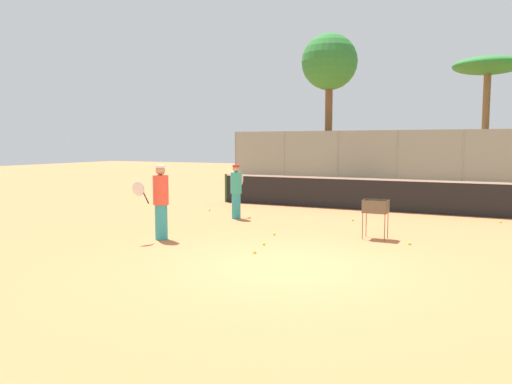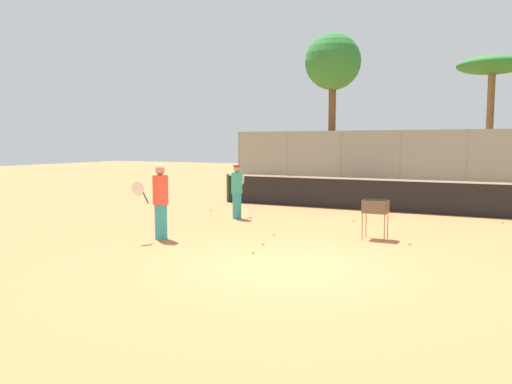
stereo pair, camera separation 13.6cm
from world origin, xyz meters
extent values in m
plane|color=#C67242|center=(0.00, 0.00, 0.00)|extent=(80.00, 80.00, 0.00)
cylinder|color=#26592D|center=(-5.92, 8.21, 0.54)|extent=(0.10, 0.10, 1.07)
cube|color=black|center=(0.00, 8.21, 0.51)|extent=(11.84, 0.01, 1.01)
cube|color=white|center=(0.00, 8.21, 1.04)|extent=(11.84, 0.02, 0.06)
cylinder|color=gray|center=(-11.78, 19.90, 1.47)|extent=(0.08, 0.08, 2.94)
cylinder|color=gray|center=(-8.41, 19.90, 1.47)|extent=(0.08, 0.08, 2.94)
cylinder|color=gray|center=(-5.05, 19.90, 1.47)|extent=(0.08, 0.08, 2.94)
cylinder|color=gray|center=(-1.68, 19.90, 1.47)|extent=(0.08, 0.08, 2.94)
cylinder|color=gray|center=(1.68, 19.90, 1.47)|extent=(0.08, 0.08, 2.94)
cube|color=gray|center=(0.00, 19.90, 1.47)|extent=(23.56, 0.01, 2.94)
cylinder|color=brown|center=(-6.17, 21.61, 3.07)|extent=(0.45, 0.45, 6.14)
sphere|color=#28722D|center=(-6.17, 21.61, 7.16)|extent=(3.40, 3.40, 3.40)
cylinder|color=brown|center=(2.57, 24.45, 3.12)|extent=(0.41, 0.41, 6.25)
ellipsoid|color=#28722D|center=(2.57, 24.45, 6.75)|extent=(3.98, 3.98, 1.00)
cylinder|color=teal|center=(-3.61, 4.70, 0.38)|extent=(0.27, 0.27, 0.75)
cylinder|color=teal|center=(-3.61, 4.70, 1.06)|extent=(0.33, 0.33, 0.63)
sphere|color=tan|center=(-3.61, 4.70, 1.48)|extent=(0.20, 0.20, 0.20)
cylinder|color=red|center=(-3.61, 4.70, 1.56)|extent=(0.21, 0.21, 0.05)
cylinder|color=black|center=(-3.66, 5.04, 0.91)|extent=(0.05, 0.15, 0.27)
ellipsoid|color=silver|center=(-3.69, 5.21, 1.13)|extent=(0.09, 0.40, 0.43)
cylinder|color=teal|center=(-3.66, 1.11, 0.41)|extent=(0.29, 0.29, 0.82)
cylinder|color=#E54C38|center=(-3.66, 1.11, 1.16)|extent=(0.36, 0.36, 0.68)
sphere|color=tan|center=(-3.66, 1.11, 1.61)|extent=(0.22, 0.22, 0.22)
cylinder|color=white|center=(-3.66, 1.11, 1.70)|extent=(0.23, 0.23, 0.06)
cylinder|color=black|center=(-3.83, 0.79, 0.99)|extent=(0.10, 0.14, 0.27)
ellipsoid|color=silver|center=(-3.92, 0.64, 1.21)|extent=(0.22, 0.36, 0.43)
cylinder|color=brown|center=(0.54, 3.17, 0.31)|extent=(0.02, 0.02, 0.61)
cylinder|color=brown|center=(1.05, 3.17, 0.31)|extent=(0.02, 0.02, 0.61)
cylinder|color=brown|center=(0.54, 3.53, 0.31)|extent=(0.02, 0.02, 0.61)
cylinder|color=brown|center=(1.05, 3.53, 0.31)|extent=(0.02, 0.02, 0.61)
cube|color=brown|center=(0.80, 3.35, 0.62)|extent=(0.55, 0.40, 0.01)
cube|color=brown|center=(0.80, 3.15, 0.76)|extent=(0.55, 0.01, 0.30)
cube|color=brown|center=(0.80, 3.55, 0.76)|extent=(0.55, 0.01, 0.30)
cube|color=brown|center=(0.52, 3.35, 0.76)|extent=(0.01, 0.40, 0.30)
cube|color=brown|center=(1.07, 3.35, 0.76)|extent=(0.01, 0.40, 0.30)
sphere|color=#D1E54C|center=(0.74, 3.41, 0.66)|extent=(0.07, 0.07, 0.07)
sphere|color=#D1E54C|center=(0.86, 3.20, 0.71)|extent=(0.07, 0.07, 0.07)
sphere|color=#D1E54C|center=(0.92, 3.32, 0.71)|extent=(0.07, 0.07, 0.07)
sphere|color=#D1E54C|center=(0.94, 3.31, 0.66)|extent=(0.07, 0.07, 0.07)
sphere|color=#D1E54C|center=(0.80, 3.39, 0.71)|extent=(0.07, 0.07, 0.07)
sphere|color=#D1E54C|center=(0.78, 3.49, 0.71)|extent=(0.07, 0.07, 0.07)
sphere|color=#D1E54C|center=(0.67, 3.29, 0.71)|extent=(0.07, 0.07, 0.07)
sphere|color=#D1E54C|center=(0.59, 3.42, 0.66)|extent=(0.07, 0.07, 0.07)
sphere|color=#D1E54C|center=(0.61, 3.45, 0.71)|extent=(0.07, 0.07, 0.07)
sphere|color=#D1E54C|center=(0.87, 3.22, 0.66)|extent=(0.07, 0.07, 0.07)
sphere|color=#D1E54C|center=(0.77, 3.23, 0.71)|extent=(0.07, 0.07, 0.07)
sphere|color=#D1E54C|center=(0.84, 3.22, 0.66)|extent=(0.07, 0.07, 0.07)
sphere|color=#D1E54C|center=(0.58, 3.38, 0.66)|extent=(0.07, 0.07, 0.07)
sphere|color=#D1E54C|center=(1.64, 2.99, 0.03)|extent=(0.07, 0.07, 0.07)
sphere|color=#D1E54C|center=(-1.52, 2.75, 0.03)|extent=(0.07, 0.07, 0.07)
sphere|color=#D1E54C|center=(-1.06, 0.72, 0.03)|extent=(0.07, 0.07, 0.07)
sphere|color=#D1E54C|center=(3.45, 7.23, 0.03)|extent=(0.07, 0.07, 0.07)
sphere|color=#D1E54C|center=(-5.20, 5.80, 0.03)|extent=(0.07, 0.07, 0.07)
sphere|color=#D1E54C|center=(-1.24, 1.55, 0.03)|extent=(0.07, 0.07, 0.07)
sphere|color=#D1E54C|center=(-0.38, 5.76, 0.03)|extent=(0.07, 0.07, 0.07)
camera|label=1|loc=(3.30, -8.22, 2.23)|focal=35.00mm
camera|label=2|loc=(3.43, -8.16, 2.23)|focal=35.00mm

